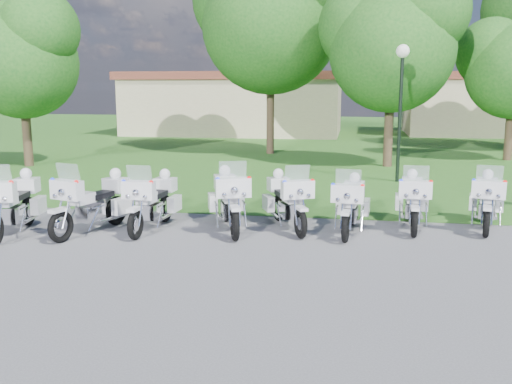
% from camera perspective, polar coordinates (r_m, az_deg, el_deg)
% --- Properties ---
extents(ground, '(100.00, 100.00, 0.00)m').
position_cam_1_polar(ground, '(11.29, -1.01, -5.85)').
color(ground, '#545459').
rests_on(ground, ground).
extents(grass_lawn, '(100.00, 48.00, 0.01)m').
position_cam_1_polar(grass_lawn, '(37.83, 6.71, 5.63)').
color(grass_lawn, '#306720').
rests_on(grass_lawn, ground).
extents(motorcycle_0, '(1.07, 2.42, 1.64)m').
position_cam_1_polar(motorcycle_0, '(13.47, -23.04, -1.00)').
color(motorcycle_0, black).
rests_on(motorcycle_0, ground).
extents(motorcycle_1, '(1.22, 2.35, 1.62)m').
position_cam_1_polar(motorcycle_1, '(13.06, -15.91, -0.93)').
color(motorcycle_1, black).
rests_on(motorcycle_1, ground).
extents(motorcycle_2, '(0.83, 2.31, 1.55)m').
position_cam_1_polar(motorcycle_2, '(13.02, -10.24, -0.86)').
color(motorcycle_2, black).
rests_on(motorcycle_2, ground).
extents(motorcycle_3, '(1.32, 2.36, 1.65)m').
position_cam_1_polar(motorcycle_3, '(12.82, -2.73, -0.70)').
color(motorcycle_3, black).
rests_on(motorcycle_3, ground).
extents(motorcycle_4, '(1.34, 2.15, 1.54)m').
position_cam_1_polar(motorcycle_4, '(12.93, 3.13, -0.80)').
color(motorcycle_4, black).
rests_on(motorcycle_4, ground).
extents(motorcycle_5, '(0.86, 2.24, 1.50)m').
position_cam_1_polar(motorcycle_5, '(12.74, 9.46, -1.18)').
color(motorcycle_5, black).
rests_on(motorcycle_5, ground).
extents(motorcycle_6, '(0.79, 2.27, 1.53)m').
position_cam_1_polar(motorcycle_6, '(13.46, 15.41, -0.75)').
color(motorcycle_6, black).
rests_on(motorcycle_6, ground).
extents(motorcycle_7, '(1.02, 2.26, 1.53)m').
position_cam_1_polar(motorcycle_7, '(13.97, 22.09, -0.75)').
color(motorcycle_7, black).
rests_on(motorcycle_7, ground).
extents(lamp_post, '(0.44, 0.44, 4.53)m').
position_cam_1_polar(lamp_post, '(19.67, 14.35, 10.80)').
color(lamp_post, black).
rests_on(lamp_post, ground).
extents(tree_0, '(5.11, 4.36, 6.82)m').
position_cam_1_polar(tree_0, '(24.76, -22.49, 12.82)').
color(tree_0, '#38281C').
rests_on(tree_0, ground).
extents(tree_1, '(7.46, 6.37, 9.95)m').
position_cam_1_polar(tree_1, '(27.54, 1.38, 17.61)').
color(tree_1, '#38281C').
rests_on(tree_1, ground).
extents(tree_2, '(5.74, 4.90, 7.65)m').
position_cam_1_polar(tree_2, '(23.53, 13.37, 14.83)').
color(tree_2, '#38281C').
rests_on(tree_2, ground).
extents(building_west, '(14.56, 8.32, 4.10)m').
position_cam_1_polar(building_west, '(39.48, -1.98, 8.90)').
color(building_west, tan).
rests_on(building_west, ground).
extents(building_east, '(11.44, 7.28, 4.10)m').
position_cam_1_polar(building_east, '(41.63, 22.47, 8.20)').
color(building_east, tan).
rests_on(building_east, ground).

